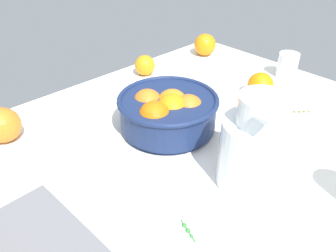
# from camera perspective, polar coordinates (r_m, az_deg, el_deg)

# --- Properties ---
(ground_plane) EXTENTS (1.24, 0.91, 0.03)m
(ground_plane) POSITION_cam_1_polar(r_m,az_deg,el_deg) (0.81, 1.64, -4.58)
(ground_plane) COLOR white
(fruit_bowl) EXTENTS (0.25, 0.25, 0.11)m
(fruit_bowl) POSITION_cam_1_polar(r_m,az_deg,el_deg) (0.83, -0.05, 2.54)
(fruit_bowl) COLOR navy
(fruit_bowl) RESTS_ON ground_plane
(juice_pitcher) EXTENTS (0.18, 0.14, 0.21)m
(juice_pitcher) POSITION_cam_1_polar(r_m,az_deg,el_deg) (0.68, 14.50, -4.41)
(juice_pitcher) COLOR white
(juice_pitcher) RESTS_ON ground_plane
(second_glass) EXTENTS (0.06, 0.06, 0.08)m
(second_glass) POSITION_cam_1_polar(r_m,az_deg,el_deg) (1.18, 19.42, 9.37)
(second_glass) COLOR white
(second_glass) RESTS_ON ground_plane
(loose_orange_0) EXTENTS (0.08, 0.08, 0.08)m
(loose_orange_0) POSITION_cam_1_polar(r_m,az_deg,el_deg) (1.03, 15.28, 6.65)
(loose_orange_0) COLOR orange
(loose_orange_0) RESTS_ON ground_plane
(loose_orange_1) EXTENTS (0.07, 0.07, 0.07)m
(loose_orange_1) POSITION_cam_1_polar(r_m,az_deg,el_deg) (1.14, -3.90, 10.16)
(loose_orange_1) COLOR orange
(loose_orange_1) RESTS_ON ground_plane
(loose_orange_3) EXTENTS (0.08, 0.08, 0.08)m
(loose_orange_3) POSITION_cam_1_polar(r_m,az_deg,el_deg) (0.89, -26.06, 0.13)
(loose_orange_3) COLOR orange
(loose_orange_3) RESTS_ON ground_plane
(loose_orange_4) EXTENTS (0.08, 0.08, 0.08)m
(loose_orange_4) POSITION_cam_1_polar(r_m,az_deg,el_deg) (1.30, 6.25, 13.44)
(loose_orange_4) COLOR orange
(loose_orange_4) RESTS_ON ground_plane
(herb_sprig_0) EXTENTS (0.06, 0.06, 0.01)m
(herb_sprig_0) POSITION_cam_1_polar(r_m,az_deg,el_deg) (1.00, 21.24, 2.32)
(herb_sprig_0) COLOR #55712E
(herb_sprig_0) RESTS_ON ground_plane
(herb_sprig_1) EXTENTS (0.02, 0.05, 0.01)m
(herb_sprig_1) POSITION_cam_1_polar(r_m,az_deg,el_deg) (0.62, 3.26, -16.91)
(herb_sprig_1) COLOR #337A37
(herb_sprig_1) RESTS_ON ground_plane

